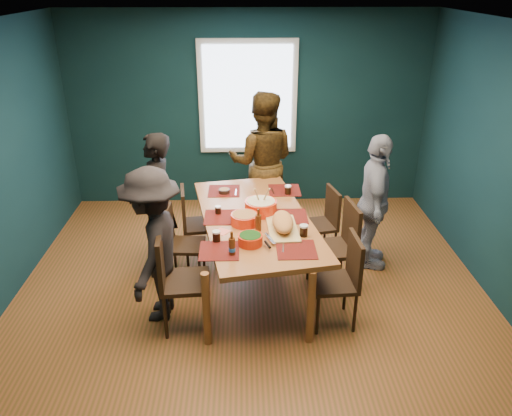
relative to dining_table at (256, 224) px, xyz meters
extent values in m
cube|color=#9C522D|center=(-0.05, -0.25, -0.74)|extent=(5.00, 5.00, 0.01)
cube|color=beige|center=(-0.05, -0.25, 1.97)|extent=(5.00, 5.00, 0.01)
cube|color=#0E2D31|center=(-0.05, 2.25, 0.62)|extent=(5.00, 0.01, 2.70)
cube|color=#0E2D31|center=(-0.05, -2.75, 0.62)|extent=(5.00, 0.01, 2.70)
cube|color=silver|center=(-0.05, 2.22, 0.82)|extent=(1.35, 0.06, 1.55)
cube|color=#A36031|center=(0.00, 0.00, 0.05)|extent=(1.43, 2.28, 0.05)
cylinder|color=#A36031|center=(-0.47, -0.98, -0.35)|extent=(0.07, 0.07, 0.75)
cylinder|color=#A36031|center=(0.47, -0.98, -0.35)|extent=(0.07, 0.07, 0.75)
cylinder|color=#A36031|center=(-0.47, 0.98, -0.35)|extent=(0.07, 0.07, 0.75)
cylinder|color=#A36031|center=(0.47, 0.98, -0.35)|extent=(0.07, 0.07, 0.75)
cube|color=black|center=(-0.63, 0.57, -0.30)|extent=(0.45, 0.45, 0.04)
cube|color=black|center=(-0.81, 0.54, -0.06)|extent=(0.09, 0.40, 0.44)
cylinder|color=black|center=(-0.78, 0.37, -0.52)|extent=(0.03, 0.03, 0.41)
cylinder|color=black|center=(-0.44, 0.42, -0.52)|extent=(0.03, 0.03, 0.41)
cylinder|color=black|center=(-0.82, 0.72, -0.52)|extent=(0.03, 0.03, 0.41)
cylinder|color=black|center=(-0.48, 0.76, -0.52)|extent=(0.03, 0.03, 0.41)
cube|color=black|center=(-0.76, 0.12, -0.32)|extent=(0.41, 0.41, 0.04)
cube|color=black|center=(-0.93, 0.14, -0.09)|extent=(0.06, 0.39, 0.42)
cylinder|color=black|center=(-0.93, -0.03, -0.53)|extent=(0.03, 0.03, 0.39)
cylinder|color=black|center=(-0.60, -0.05, -0.53)|extent=(0.03, 0.03, 0.39)
cylinder|color=black|center=(-0.91, 0.30, -0.53)|extent=(0.03, 0.03, 0.39)
cylinder|color=black|center=(-0.58, 0.28, -0.53)|extent=(0.03, 0.03, 0.39)
cube|color=black|center=(-0.68, -0.69, -0.25)|extent=(0.48, 0.48, 0.04)
cube|color=black|center=(-0.88, -0.71, 0.02)|extent=(0.08, 0.45, 0.49)
cylinder|color=black|center=(-0.85, -0.90, -0.50)|extent=(0.03, 0.03, 0.46)
cylinder|color=black|center=(-0.47, -0.87, -0.50)|extent=(0.03, 0.03, 0.46)
cylinder|color=black|center=(-0.88, -0.52, -0.50)|extent=(0.03, 0.03, 0.46)
cylinder|color=black|center=(-0.50, -0.49, -0.50)|extent=(0.03, 0.03, 0.46)
cube|color=black|center=(0.74, 0.55, -0.32)|extent=(0.46, 0.46, 0.04)
cube|color=black|center=(0.91, 0.59, -0.09)|extent=(0.12, 0.39, 0.42)
cylinder|color=black|center=(0.61, 0.35, -0.53)|extent=(0.03, 0.03, 0.40)
cylinder|color=black|center=(0.94, 0.43, -0.53)|extent=(0.03, 0.03, 0.40)
cylinder|color=black|center=(0.54, 0.68, -0.53)|extent=(0.03, 0.03, 0.40)
cylinder|color=black|center=(0.87, 0.75, -0.53)|extent=(0.03, 0.03, 0.40)
cube|color=black|center=(0.79, -0.10, -0.26)|extent=(0.50, 0.50, 0.04)
cube|color=black|center=(0.99, -0.07, 0.00)|extent=(0.11, 0.44, 0.48)
cylinder|color=black|center=(0.63, -0.31, -0.51)|extent=(0.03, 0.03, 0.45)
cylinder|color=black|center=(1.01, -0.26, -0.51)|extent=(0.03, 0.03, 0.45)
cylinder|color=black|center=(0.58, 0.06, -0.51)|extent=(0.03, 0.03, 0.45)
cylinder|color=black|center=(0.95, 0.12, -0.51)|extent=(0.03, 0.03, 0.45)
cube|color=black|center=(0.71, -0.69, -0.29)|extent=(0.44, 0.44, 0.04)
cube|color=black|center=(0.90, -0.68, -0.04)|extent=(0.07, 0.42, 0.45)
cylinder|color=black|center=(0.55, -0.88, -0.52)|extent=(0.03, 0.03, 0.42)
cylinder|color=black|center=(0.90, -0.85, -0.52)|extent=(0.03, 0.03, 0.42)
cylinder|color=black|center=(0.52, -0.52, -0.52)|extent=(0.03, 0.03, 0.42)
cylinder|color=black|center=(0.88, -0.50, -0.52)|extent=(0.03, 0.03, 0.42)
imported|color=black|center=(-1.08, 0.45, 0.06)|extent=(0.42, 0.60, 1.58)
imported|color=black|center=(0.12, 1.39, 0.17)|extent=(0.94, 0.77, 1.81)
imported|color=white|center=(1.33, 0.37, 0.05)|extent=(0.51, 0.96, 1.56)
imported|color=black|center=(-0.98, -0.52, 0.04)|extent=(0.66, 1.05, 1.54)
cylinder|color=red|center=(-0.12, -0.16, 0.13)|extent=(0.27, 0.27, 0.11)
cylinder|color=#599937|center=(-0.12, -0.16, 0.18)|extent=(0.24, 0.24, 0.02)
cylinder|color=red|center=(0.06, 0.10, 0.14)|extent=(0.34, 0.34, 0.14)
cylinder|color=beige|center=(0.06, 0.10, 0.21)|extent=(0.30, 0.30, 0.02)
cylinder|color=tan|center=(0.10, 0.10, 0.26)|extent=(0.10, 0.18, 0.27)
cylinder|color=tan|center=(0.02, 0.10, 0.26)|extent=(0.08, 0.19, 0.27)
cylinder|color=red|center=(-0.07, -0.57, 0.12)|extent=(0.23, 0.23, 0.10)
cylinder|color=#144611|center=(-0.07, -0.57, 0.17)|extent=(0.20, 0.20, 0.02)
cube|color=tan|center=(0.26, -0.29, 0.09)|extent=(0.31, 0.58, 0.02)
ellipsoid|color=#BB7C43|center=(0.26, -0.29, 0.17)|extent=(0.23, 0.46, 0.13)
cube|color=silver|center=(0.12, -0.52, 0.11)|extent=(0.10, 0.23, 0.00)
cylinder|color=black|center=(0.09, -0.65, 0.11)|extent=(0.06, 0.13, 0.03)
sphere|color=#256216|center=(0.26, -0.42, 0.17)|extent=(0.04, 0.04, 0.04)
sphere|color=#256216|center=(0.26, -0.29, 0.17)|extent=(0.04, 0.04, 0.04)
sphere|color=#256216|center=(0.26, -0.17, 0.17)|extent=(0.04, 0.04, 0.04)
cylinder|color=black|center=(-0.35, 0.63, 0.10)|extent=(0.13, 0.13, 0.05)
cylinder|color=#599937|center=(-0.35, 0.63, 0.12)|extent=(0.11, 0.11, 0.01)
cylinder|color=#48220D|center=(-0.23, -0.76, 0.16)|extent=(0.06, 0.06, 0.16)
cylinder|color=#48220D|center=(-0.23, -0.76, 0.27)|extent=(0.02, 0.02, 0.06)
cylinder|color=blue|center=(-0.23, -0.76, 0.13)|extent=(0.06, 0.06, 0.04)
cylinder|color=#48220D|center=(0.02, -0.30, 0.16)|extent=(0.06, 0.06, 0.17)
cylinder|color=#48220D|center=(0.02, -0.30, 0.27)|extent=(0.02, 0.02, 0.06)
cylinder|color=black|center=(-0.38, -0.51, 0.13)|extent=(0.07, 0.07, 0.11)
cylinder|color=silver|center=(-0.38, -0.51, 0.18)|extent=(0.08, 0.08, 0.02)
cylinder|color=black|center=(0.45, -0.42, 0.13)|extent=(0.08, 0.08, 0.11)
cylinder|color=silver|center=(0.45, -0.42, 0.18)|extent=(0.08, 0.08, 0.02)
cylinder|color=black|center=(0.38, 0.58, 0.13)|extent=(0.07, 0.07, 0.10)
cylinder|color=silver|center=(0.38, 0.58, 0.17)|extent=(0.08, 0.08, 0.02)
cylinder|color=black|center=(-0.39, 0.08, 0.12)|extent=(0.06, 0.06, 0.09)
cylinder|color=silver|center=(-0.39, 0.08, 0.16)|extent=(0.06, 0.06, 0.01)
cube|color=#FE786B|center=(0.32, 0.03, 0.08)|extent=(0.14, 0.14, 0.00)
cube|color=#FE786B|center=(-0.34, -0.32, 0.08)|extent=(0.17, 0.17, 0.00)
cube|color=#FE786B|center=(0.35, -0.69, 0.08)|extent=(0.18, 0.18, 0.00)
camera|label=1|loc=(-0.12, -4.62, 2.35)|focal=35.00mm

